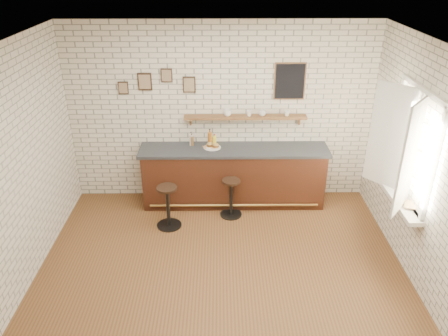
{
  "coord_description": "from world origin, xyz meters",
  "views": [
    {
      "loc": [
        -0.01,
        -4.81,
        3.92
      ],
      "look_at": [
        0.04,
        0.9,
        1.05
      ],
      "focal_mm": 35.0,
      "sensor_mm": 36.0,
      "label": 1
    }
  ],
  "objects_px": {
    "shelf_cup_d": "(287,113)",
    "ciabatta_sandwich": "(213,145)",
    "bitters_bottle_amber": "(210,139)",
    "shelf_cup_a": "(227,113)",
    "bar_stool_left": "(168,205)",
    "shelf_cup_c": "(262,113)",
    "bitters_bottle_white": "(191,140)",
    "bar_counter": "(234,176)",
    "shelf_cup_b": "(249,113)",
    "sandwich_plate": "(212,147)",
    "bitters_bottle_brown": "(192,141)",
    "condiment_bottle_yellow": "(214,141)",
    "bar_stool_right": "(231,196)",
    "book_upper": "(404,204)",
    "book_lower": "(404,206)"
  },
  "relations": [
    {
      "from": "condiment_bottle_yellow",
      "to": "shelf_cup_b",
      "type": "height_order",
      "value": "shelf_cup_b"
    },
    {
      "from": "bitters_bottle_brown",
      "to": "bar_counter",
      "type": "bearing_deg",
      "value": -11.31
    },
    {
      "from": "bar_counter",
      "to": "bitters_bottle_white",
      "type": "bearing_deg",
      "value": 168.8
    },
    {
      "from": "bitters_bottle_amber",
      "to": "book_upper",
      "type": "bearing_deg",
      "value": -35.27
    },
    {
      "from": "shelf_cup_a",
      "to": "bitters_bottle_white",
      "type": "bearing_deg",
      "value": 156.79
    },
    {
      "from": "bitters_bottle_brown",
      "to": "book_upper",
      "type": "distance_m",
      "value": 3.39
    },
    {
      "from": "bar_counter",
      "to": "shelf_cup_a",
      "type": "xyz_separation_m",
      "value": [
        -0.11,
        0.2,
        1.05
      ]
    },
    {
      "from": "sandwich_plate",
      "to": "shelf_cup_b",
      "type": "relative_size",
      "value": 2.97
    },
    {
      "from": "bar_counter",
      "to": "book_upper",
      "type": "relative_size",
      "value": 15.28
    },
    {
      "from": "sandwich_plate",
      "to": "bar_stool_right",
      "type": "bearing_deg",
      "value": -56.3
    },
    {
      "from": "bar_stool_right",
      "to": "shelf_cup_c",
      "type": "relative_size",
      "value": 5.36
    },
    {
      "from": "bitters_bottle_white",
      "to": "shelf_cup_a",
      "type": "xyz_separation_m",
      "value": [
        0.6,
        0.06,
        0.45
      ]
    },
    {
      "from": "bitters_bottle_amber",
      "to": "ciabatta_sandwich",
      "type": "bearing_deg",
      "value": -64.68
    },
    {
      "from": "bar_counter",
      "to": "shelf_cup_d",
      "type": "bearing_deg",
      "value": 13.14
    },
    {
      "from": "condiment_bottle_yellow",
      "to": "bar_stool_right",
      "type": "xyz_separation_m",
      "value": [
        0.27,
        -0.56,
        -0.74
      ]
    },
    {
      "from": "ciabatta_sandwich",
      "to": "shelf_cup_a",
      "type": "bearing_deg",
      "value": 34.05
    },
    {
      "from": "bitters_bottle_amber",
      "to": "shelf_cup_a",
      "type": "relative_size",
      "value": 2.18
    },
    {
      "from": "bitters_bottle_amber",
      "to": "shelf_cup_c",
      "type": "bearing_deg",
      "value": 4.11
    },
    {
      "from": "bar_stool_right",
      "to": "bar_stool_left",
      "type": "bearing_deg",
      "value": -162.7
    },
    {
      "from": "shelf_cup_c",
      "to": "bitters_bottle_white",
      "type": "bearing_deg",
      "value": 116.17
    },
    {
      "from": "condiment_bottle_yellow",
      "to": "shelf_cup_b",
      "type": "relative_size",
      "value": 2.07
    },
    {
      "from": "ciabatta_sandwich",
      "to": "condiment_bottle_yellow",
      "type": "height_order",
      "value": "condiment_bottle_yellow"
    },
    {
      "from": "shelf_cup_c",
      "to": "shelf_cup_d",
      "type": "bearing_deg",
      "value": -66.86
    },
    {
      "from": "bar_stool_left",
      "to": "shelf_cup_a",
      "type": "distance_m",
      "value": 1.77
    },
    {
      "from": "shelf_cup_b",
      "to": "book_upper",
      "type": "bearing_deg",
      "value": -77.68
    },
    {
      "from": "bar_counter",
      "to": "shelf_cup_a",
      "type": "height_order",
      "value": "shelf_cup_a"
    },
    {
      "from": "bar_counter",
      "to": "shelf_cup_b",
      "type": "distance_m",
      "value": 1.09
    },
    {
      "from": "condiment_bottle_yellow",
      "to": "bitters_bottle_brown",
      "type": "bearing_deg",
      "value": 180.0
    },
    {
      "from": "bitters_bottle_white",
      "to": "shelf_cup_c",
      "type": "xyz_separation_m",
      "value": [
        1.16,
        0.06,
        0.44
      ]
    },
    {
      "from": "bar_stool_right",
      "to": "shelf_cup_d",
      "type": "bearing_deg",
      "value": 34.13
    },
    {
      "from": "ciabatta_sandwich",
      "to": "bar_stool_right",
      "type": "distance_m",
      "value": 0.89
    },
    {
      "from": "sandwich_plate",
      "to": "shelf_cup_a",
      "type": "bearing_deg",
      "value": 33.03
    },
    {
      "from": "shelf_cup_c",
      "to": "sandwich_plate",
      "type": "bearing_deg",
      "value": 124.44
    },
    {
      "from": "shelf_cup_c",
      "to": "book_upper",
      "type": "bearing_deg",
      "value": -114.55
    },
    {
      "from": "bitters_bottle_white",
      "to": "book_lower",
      "type": "relative_size",
      "value": 1.09
    },
    {
      "from": "condiment_bottle_yellow",
      "to": "book_upper",
      "type": "bearing_deg",
      "value": -36.08
    },
    {
      "from": "bar_stool_left",
      "to": "shelf_cup_a",
      "type": "xyz_separation_m",
      "value": [
        0.93,
        0.93,
        1.18
      ]
    },
    {
      "from": "bar_counter",
      "to": "bitters_bottle_amber",
      "type": "distance_m",
      "value": 0.75
    },
    {
      "from": "shelf_cup_d",
      "to": "ciabatta_sandwich",
      "type": "bearing_deg",
      "value": 163.9
    },
    {
      "from": "bitters_bottle_brown",
      "to": "bitters_bottle_amber",
      "type": "bearing_deg",
      "value": -0.0
    },
    {
      "from": "ciabatta_sandwich",
      "to": "bitters_bottle_white",
      "type": "xyz_separation_m",
      "value": [
        -0.36,
        0.1,
        0.05
      ]
    },
    {
      "from": "bar_stool_right",
      "to": "shelf_cup_b",
      "type": "height_order",
      "value": "shelf_cup_b"
    },
    {
      "from": "ciabatta_sandwich",
      "to": "shelf_cup_a",
      "type": "height_order",
      "value": "shelf_cup_a"
    },
    {
      "from": "bitters_bottle_brown",
      "to": "bar_stool_right",
      "type": "height_order",
      "value": "bitters_bottle_brown"
    },
    {
      "from": "bitters_bottle_white",
      "to": "shelf_cup_d",
      "type": "xyz_separation_m",
      "value": [
        1.56,
        0.06,
        0.44
      ]
    },
    {
      "from": "bar_counter",
      "to": "shelf_cup_a",
      "type": "distance_m",
      "value": 1.07
    },
    {
      "from": "bar_stool_left",
      "to": "bitters_bottle_brown",
      "type": "bearing_deg",
      "value": 68.31
    },
    {
      "from": "bar_counter",
      "to": "shelf_cup_b",
      "type": "height_order",
      "value": "shelf_cup_b"
    },
    {
      "from": "shelf_cup_c",
      "to": "book_upper",
      "type": "distance_m",
      "value": 2.6
    },
    {
      "from": "bar_counter",
      "to": "shelf_cup_c",
      "type": "bearing_deg",
      "value": 23.54
    }
  ]
}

